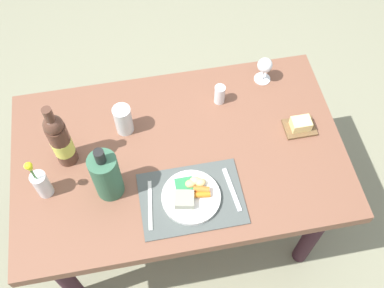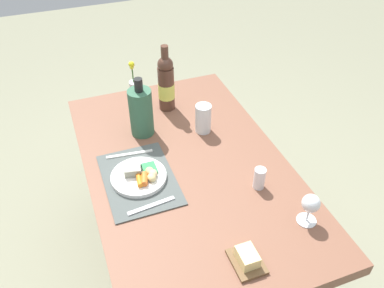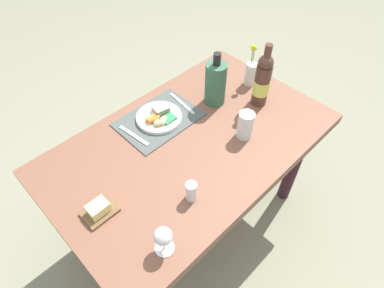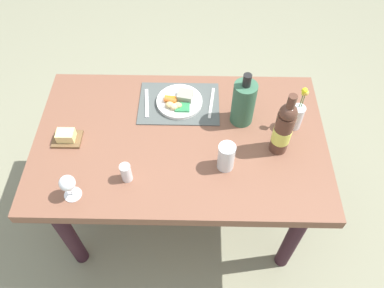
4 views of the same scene
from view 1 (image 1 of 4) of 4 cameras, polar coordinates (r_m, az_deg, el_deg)
name	(u,v)px [view 1 (image 1 of 4)]	position (r m, az deg, el deg)	size (l,w,h in m)	color
ground_plane	(182,220)	(2.53, -1.23, -9.44)	(8.00, 8.00, 0.00)	gray
dining_table	(179,164)	(1.95, -1.57, -2.51)	(1.35, 0.83, 0.73)	brown
placemat	(192,198)	(1.77, -0.05, -6.79)	(0.40, 0.28, 0.01)	#4C5350
dinner_plate	(191,195)	(1.75, -0.12, -6.42)	(0.23, 0.23, 0.05)	white
fork	(150,205)	(1.76, -5.25, -7.59)	(0.01, 0.20, 0.01)	silver
knife	(232,189)	(1.78, 5.00, -5.66)	(0.02, 0.19, 0.01)	silver
butter_dish	(300,125)	(1.96, 13.35, 2.28)	(0.13, 0.10, 0.06)	brown
flower_vase	(41,183)	(1.80, -18.34, -4.62)	(0.06, 0.06, 0.24)	silver
wine_glass	(265,66)	(2.04, 9.06, 9.56)	(0.07, 0.07, 0.13)	white
salt_shaker	(220,94)	(1.98, 3.47, 6.20)	(0.05, 0.05, 0.09)	white
water_tumbler	(124,121)	(1.89, -8.54, 2.87)	(0.07, 0.07, 0.14)	silver
wine_bottle	(60,140)	(1.80, -16.13, 0.48)	(0.08, 0.08, 0.34)	#503125
cooler_bottle	(106,175)	(1.71, -10.65, -3.85)	(0.11, 0.11, 0.29)	#356348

